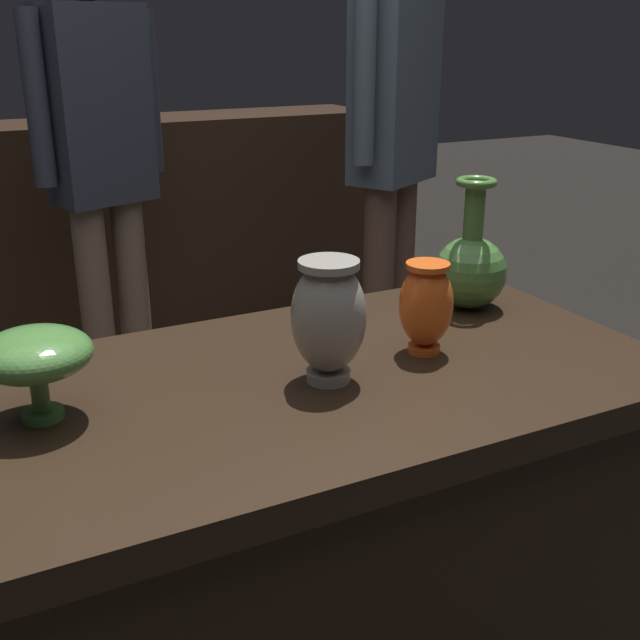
# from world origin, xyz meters

# --- Properties ---
(display_plinth) EXTENTS (1.20, 0.64, 0.80)m
(display_plinth) POSITION_xyz_m (0.00, 0.00, 0.40)
(display_plinth) COLOR black
(display_plinth) RESTS_ON ground_plane
(back_display_shelf) EXTENTS (2.60, 0.40, 0.99)m
(back_display_shelf) POSITION_xyz_m (0.00, 2.20, 0.49)
(back_display_shelf) COLOR #382619
(back_display_shelf) RESTS_ON ground_plane
(vase_centerpiece) EXTENTS (0.12, 0.12, 0.20)m
(vase_centerpiece) POSITION_xyz_m (0.01, -0.03, 0.91)
(vase_centerpiece) COLOR gray
(vase_centerpiece) RESTS_ON display_plinth
(vase_tall_behind) EXTENTS (0.16, 0.16, 0.14)m
(vase_tall_behind) POSITION_xyz_m (-0.42, 0.04, 0.90)
(vase_tall_behind) COLOR #477A38
(vase_tall_behind) RESTS_ON display_plinth
(vase_left_accent) EXTENTS (0.15, 0.15, 0.26)m
(vase_left_accent) POSITION_xyz_m (0.43, 0.15, 0.89)
(vase_left_accent) COLOR #477A38
(vase_left_accent) RESTS_ON display_plinth
(vase_right_accent) EXTENTS (0.09, 0.09, 0.16)m
(vase_right_accent) POSITION_xyz_m (0.22, -0.01, 0.89)
(vase_right_accent) COLOR #E55B1E
(vase_right_accent) RESTS_ON display_plinth
(shelf_vase_center) EXTENTS (0.15, 0.15, 0.12)m
(shelf_vase_center) POSITION_xyz_m (0.00, 2.28, 1.08)
(shelf_vase_center) COLOR orange
(shelf_vase_center) RESTS_ON back_display_shelf
(visitor_near_right) EXTENTS (0.42, 0.31, 1.71)m
(visitor_near_right) POSITION_xyz_m (0.91, 1.22, 1.01)
(visitor_near_right) COLOR brown
(visitor_near_right) RESTS_ON ground_plane
(visitor_center_back) EXTENTS (0.45, 0.27, 1.60)m
(visitor_center_back) POSITION_xyz_m (0.02, 1.60, 0.94)
(visitor_center_back) COLOR #846B56
(visitor_center_back) RESTS_ON ground_plane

